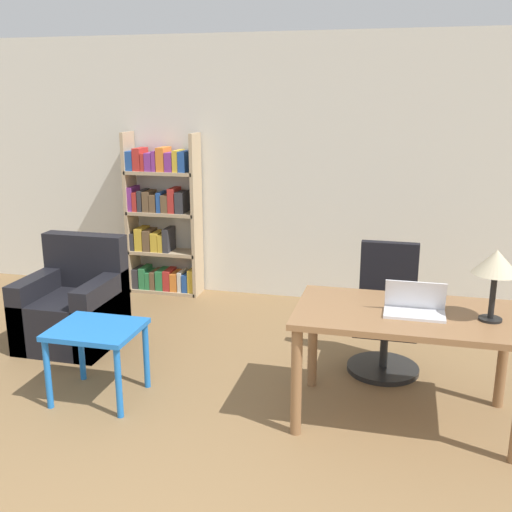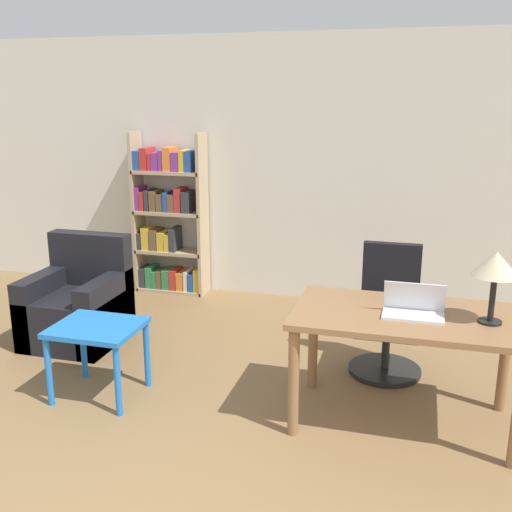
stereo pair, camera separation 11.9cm
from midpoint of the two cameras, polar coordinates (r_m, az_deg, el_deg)
name	(u,v)px [view 1 (the left image)]	position (r m, az deg, el deg)	size (l,w,h in m)	color
wall_back	(303,171)	(6.18, 3.97, 8.08)	(8.00, 0.06, 2.70)	silver
desk	(407,328)	(3.98, 13.35, -6.69)	(1.43, 0.80, 0.76)	olive
laptop	(415,307)	(3.90, 14.03, -4.74)	(0.38, 0.21, 0.21)	silver
table_lamp	(496,264)	(3.84, 21.08, -0.75)	(0.28, 0.28, 0.45)	black
office_chair	(386,317)	(4.79, 11.57, -5.73)	(0.56, 0.56, 1.00)	black
side_table_blue	(97,339)	(4.39, -15.68, -7.58)	(0.60, 0.52, 0.54)	blue
armchair	(74,309)	(5.46, -17.57, -4.85)	(0.75, 0.75, 0.92)	black
bookshelf	(161,221)	(6.53, -9.53, 3.27)	(0.79, 0.28, 1.73)	tan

